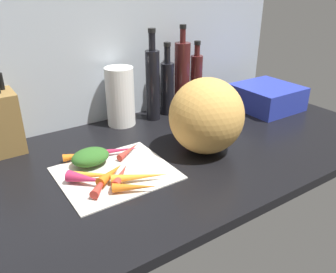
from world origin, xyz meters
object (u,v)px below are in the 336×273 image
at_px(carrot_2, 111,173).
at_px(carrot_1, 82,155).
at_px(carrot_3, 129,150).
at_px(carrot_4, 113,151).
at_px(carrot_6, 121,175).
at_px(cutting_board, 116,173).
at_px(winter_squash, 206,116).
at_px(dish_rack, 267,97).
at_px(bottle_2, 182,76).
at_px(carrot_5, 86,179).
at_px(carrot_8, 99,175).
at_px(carrot_9, 134,187).
at_px(bottle_1, 167,86).
at_px(bottle_3, 196,79).
at_px(carrot_0, 140,177).
at_px(bottle_0, 153,83).
at_px(knife_block, 0,122).
at_px(paper_towel_roll, 120,97).
at_px(carrot_7, 101,184).

bearing_deg(carrot_2, carrot_1, 99.69).
relative_size(carrot_3, carrot_4, 0.67).
xyz_separation_m(carrot_2, carrot_6, (0.02, -0.02, -0.00)).
height_order(cutting_board, winter_squash, winter_squash).
height_order(cutting_board, dish_rack, dish_rack).
relative_size(carrot_1, bottle_2, 0.33).
bearing_deg(carrot_6, carrot_5, 162.99).
height_order(carrot_8, carrot_9, carrot_9).
bearing_deg(bottle_2, winter_squash, -114.68).
bearing_deg(carrot_8, carrot_9, -65.21).
height_order(carrot_2, carrot_8, carrot_2).
bearing_deg(carrot_2, bottle_1, 39.52).
distance_m(cutting_board, winter_squash, 0.35).
xyz_separation_m(carrot_1, bottle_3, (0.63, 0.22, 0.10)).
bearing_deg(dish_rack, carrot_6, -167.25).
height_order(carrot_2, carrot_6, carrot_2).
height_order(cutting_board, carrot_0, carrot_0).
bearing_deg(bottle_3, carrot_4, -155.32).
xyz_separation_m(carrot_2, bottle_0, (0.35, 0.34, 0.13)).
xyz_separation_m(carrot_6, bottle_2, (0.50, 0.39, 0.13)).
distance_m(carrot_3, knife_block, 0.44).
height_order(carrot_6, knife_block, knife_block).
bearing_deg(bottle_2, carrot_3, -147.09).
bearing_deg(bottle_3, bottle_1, -174.25).
xyz_separation_m(cutting_board, carrot_1, (-0.05, 0.13, 0.02)).
xyz_separation_m(carrot_2, bottle_3, (0.60, 0.38, 0.10)).
height_order(carrot_1, carrot_6, same).
height_order(carrot_9, bottle_2, bottle_2).
height_order(carrot_3, carrot_4, carrot_4).
height_order(carrot_4, paper_towel_roll, paper_towel_roll).
xyz_separation_m(carrot_1, bottle_0, (0.38, 0.18, 0.13)).
distance_m(knife_block, bottle_2, 0.74).
xyz_separation_m(carrot_0, winter_squash, (0.29, 0.06, 0.11)).
height_order(carrot_8, paper_towel_roll, paper_towel_roll).
relative_size(carrot_6, carrot_7, 1.03).
distance_m(carrot_8, bottle_0, 0.52).
relative_size(carrot_3, carrot_5, 1.03).
xyz_separation_m(carrot_0, bottle_0, (0.29, 0.40, 0.13)).
bearing_deg(carrot_2, paper_towel_roll, 59.09).
bearing_deg(carrot_4, bottle_0, 36.34).
relative_size(paper_towel_roll, bottle_3, 0.79).
xyz_separation_m(carrot_8, winter_squash, (0.38, -0.02, 0.11)).
bearing_deg(carrot_3, winter_squash, -25.44).
xyz_separation_m(carrot_2, dish_rack, (0.84, 0.17, 0.03)).
bearing_deg(carrot_7, carrot_5, 123.09).
relative_size(cutting_board, carrot_8, 2.26).
distance_m(bottle_0, bottle_1, 0.09).
height_order(winter_squash, paper_towel_roll, winter_squash).
height_order(carrot_2, bottle_2, bottle_2).
relative_size(carrot_1, paper_towel_roll, 0.53).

